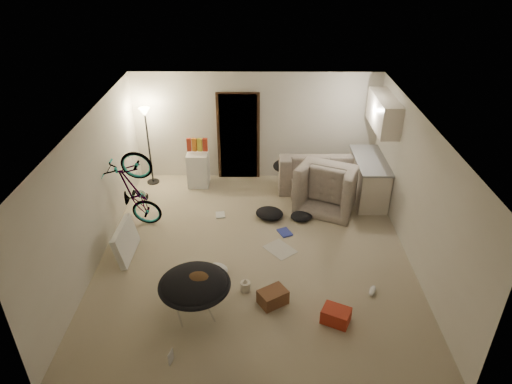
{
  "coord_description": "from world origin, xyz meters",
  "views": [
    {
      "loc": [
        0.07,
        -6.71,
        5.08
      ],
      "look_at": [
        0.02,
        0.6,
        0.91
      ],
      "focal_mm": 32.0,
      "sensor_mm": 36.0,
      "label": 1
    }
  ],
  "objects_px": {
    "bicycle": "(137,207)",
    "tv_box": "(126,241)",
    "sofa": "(327,174)",
    "mini_fridge": "(198,169)",
    "kitchen_counter": "(368,179)",
    "armchair": "(331,188)",
    "juicer": "(245,286)",
    "drink_case_b": "(336,316)",
    "saucer_chair": "(195,290)",
    "drink_case_a": "(273,297)",
    "floor_lamp": "(147,130)"
  },
  "relations": [
    {
      "from": "saucer_chair",
      "to": "juicer",
      "type": "distance_m",
      "value": 0.96
    },
    {
      "from": "saucer_chair",
      "to": "juicer",
      "type": "relative_size",
      "value": 4.55
    },
    {
      "from": "sofa",
      "to": "juicer",
      "type": "distance_m",
      "value": 3.91
    },
    {
      "from": "floor_lamp",
      "to": "kitchen_counter",
      "type": "height_order",
      "value": "floor_lamp"
    },
    {
      "from": "floor_lamp",
      "to": "tv_box",
      "type": "height_order",
      "value": "floor_lamp"
    },
    {
      "from": "sofa",
      "to": "mini_fridge",
      "type": "xyz_separation_m",
      "value": [
        -2.92,
        0.1,
        0.07
      ]
    },
    {
      "from": "mini_fridge",
      "to": "sofa",
      "type": "bearing_deg",
      "value": -1.27
    },
    {
      "from": "tv_box",
      "to": "juicer",
      "type": "height_order",
      "value": "tv_box"
    },
    {
      "from": "floor_lamp",
      "to": "armchair",
      "type": "xyz_separation_m",
      "value": [
        3.99,
        -0.92,
        -0.92
      ]
    },
    {
      "from": "kitchen_counter",
      "to": "armchair",
      "type": "bearing_deg",
      "value": -162.2
    },
    {
      "from": "bicycle",
      "to": "saucer_chair",
      "type": "relative_size",
      "value": 1.6
    },
    {
      "from": "armchair",
      "to": "floor_lamp",
      "type": "bearing_deg",
      "value": 10.8
    },
    {
      "from": "kitchen_counter",
      "to": "drink_case_a",
      "type": "xyz_separation_m",
      "value": [
        -2.14,
        -3.33,
        -0.32
      ]
    },
    {
      "from": "floor_lamp",
      "to": "sofa",
      "type": "bearing_deg",
      "value": -2.85
    },
    {
      "from": "floor_lamp",
      "to": "tv_box",
      "type": "xyz_separation_m",
      "value": [
        0.1,
        -2.76,
        -1.01
      ]
    },
    {
      "from": "armchair",
      "to": "juicer",
      "type": "bearing_deg",
      "value": 81.77
    },
    {
      "from": "mini_fridge",
      "to": "tv_box",
      "type": "xyz_separation_m",
      "value": [
        -0.99,
        -2.66,
        -0.1
      ]
    },
    {
      "from": "floor_lamp",
      "to": "mini_fridge",
      "type": "xyz_separation_m",
      "value": [
        1.09,
        -0.1,
        -0.91
      ]
    },
    {
      "from": "kitchen_counter",
      "to": "drink_case_b",
      "type": "relative_size",
      "value": 3.72
    },
    {
      "from": "sofa",
      "to": "drink_case_b",
      "type": "bearing_deg",
      "value": 83.67
    },
    {
      "from": "mini_fridge",
      "to": "drink_case_b",
      "type": "relative_size",
      "value": 1.96
    },
    {
      "from": "mini_fridge",
      "to": "juicer",
      "type": "distance_m",
      "value": 3.79
    },
    {
      "from": "saucer_chair",
      "to": "juicer",
      "type": "xyz_separation_m",
      "value": [
        0.73,
        0.51,
        -0.36
      ]
    },
    {
      "from": "saucer_chair",
      "to": "drink_case_a",
      "type": "relative_size",
      "value": 2.54
    },
    {
      "from": "bicycle",
      "to": "juicer",
      "type": "height_order",
      "value": "bicycle"
    },
    {
      "from": "mini_fridge",
      "to": "drink_case_a",
      "type": "bearing_deg",
      "value": -66.82
    },
    {
      "from": "sofa",
      "to": "bicycle",
      "type": "relative_size",
      "value": 1.28
    },
    {
      "from": "sofa",
      "to": "armchair",
      "type": "xyz_separation_m",
      "value": [
        -0.02,
        -0.72,
        0.06
      ]
    },
    {
      "from": "sofa",
      "to": "mini_fridge",
      "type": "bearing_deg",
      "value": -2.98
    },
    {
      "from": "bicycle",
      "to": "mini_fridge",
      "type": "distance_m",
      "value": 2.0
    },
    {
      "from": "drink_case_a",
      "to": "juicer",
      "type": "relative_size",
      "value": 1.79
    },
    {
      "from": "juicer",
      "to": "drink_case_a",
      "type": "bearing_deg",
      "value": -33.12
    },
    {
      "from": "mini_fridge",
      "to": "tv_box",
      "type": "relative_size",
      "value": 0.87
    },
    {
      "from": "mini_fridge",
      "to": "tv_box",
      "type": "height_order",
      "value": "mini_fridge"
    },
    {
      "from": "bicycle",
      "to": "mini_fridge",
      "type": "relative_size",
      "value": 2.17
    },
    {
      "from": "bicycle",
      "to": "tv_box",
      "type": "relative_size",
      "value": 1.89
    },
    {
      "from": "mini_fridge",
      "to": "drink_case_b",
      "type": "xyz_separation_m",
      "value": [
        2.54,
        -4.26,
        -0.28
      ]
    },
    {
      "from": "drink_case_b",
      "to": "tv_box",
      "type": "bearing_deg",
      "value": -179.07
    },
    {
      "from": "drink_case_a",
      "to": "kitchen_counter",
      "type": "bearing_deg",
      "value": 25.04
    },
    {
      "from": "tv_box",
      "to": "drink_case_b",
      "type": "distance_m",
      "value": 3.88
    },
    {
      "from": "mini_fridge",
      "to": "juicer",
      "type": "relative_size",
      "value": 3.35
    },
    {
      "from": "floor_lamp",
      "to": "sofa",
      "type": "relative_size",
      "value": 0.82
    },
    {
      "from": "drink_case_a",
      "to": "drink_case_b",
      "type": "distance_m",
      "value": 1.01
    },
    {
      "from": "floor_lamp",
      "to": "drink_case_b",
      "type": "bearing_deg",
      "value": -50.28
    },
    {
      "from": "tv_box",
      "to": "armchair",
      "type": "bearing_deg",
      "value": 26.95
    },
    {
      "from": "drink_case_a",
      "to": "drink_case_b",
      "type": "bearing_deg",
      "value": -54.85
    },
    {
      "from": "drink_case_b",
      "to": "juicer",
      "type": "height_order",
      "value": "juicer"
    },
    {
      "from": "kitchen_counter",
      "to": "sofa",
      "type": "distance_m",
      "value": 0.94
    },
    {
      "from": "saucer_chair",
      "to": "bicycle",
      "type": "bearing_deg",
      "value": 121.07
    },
    {
      "from": "saucer_chair",
      "to": "tv_box",
      "type": "xyz_separation_m",
      "value": [
        -1.42,
        1.44,
        -0.15
      ]
    }
  ]
}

